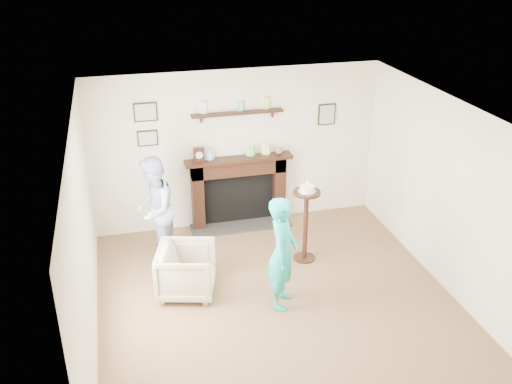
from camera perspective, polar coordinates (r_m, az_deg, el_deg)
ground at (r=7.33m, az=2.57°, el=-11.70°), size 5.00×5.00×0.00m
room_shell at (r=7.10m, az=1.21°, el=2.16°), size 4.54×5.02×2.52m
armchair at (r=7.70m, az=-6.82°, el=-9.88°), size 0.89×0.88×0.67m
man at (r=8.49m, az=-9.80°, el=-6.45°), size 0.78×0.89×1.55m
woman at (r=7.45m, az=2.55°, el=-11.02°), size 0.55×0.64×1.49m
pedestal_table at (r=8.01m, az=5.03°, el=-2.00°), size 0.38×0.38×1.23m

